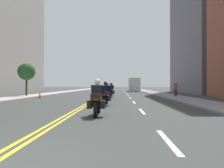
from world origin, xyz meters
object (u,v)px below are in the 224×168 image
(motorcycle_2, at_px, (107,93))
(motorcycle_3, at_px, (111,91))
(traffic_cone_0, at_px, (40,94))
(pedestrian_0, at_px, (176,89))
(motorcycle_1, at_px, (105,96))
(parked_truck, at_px, (134,85))
(motorcycle_0, at_px, (97,100))
(street_tree_0, at_px, (27,72))
(motorcycle_4, at_px, (112,90))

(motorcycle_2, xyz_separation_m, motorcycle_3, (0.12, 4.97, 0.02))
(traffic_cone_0, xyz_separation_m, pedestrian_0, (14.50, 2.07, 0.53))
(motorcycle_1, distance_m, parked_truck, 33.03)
(traffic_cone_0, bearing_deg, parked_truck, 65.08)
(motorcycle_0, xyz_separation_m, pedestrian_0, (7.22, 15.29, 0.25))
(motorcycle_0, height_order, motorcycle_1, motorcycle_0)
(traffic_cone_0, bearing_deg, motorcycle_3, 11.40)
(motorcycle_0, relative_size, motorcycle_2, 1.04)
(motorcycle_0, distance_m, parked_truck, 37.92)
(motorcycle_0, distance_m, motorcycle_1, 4.92)
(motorcycle_1, height_order, street_tree_0, street_tree_0)
(motorcycle_1, bearing_deg, pedestrian_0, 58.28)
(traffic_cone_0, height_order, pedestrian_0, pedestrian_0)
(motorcycle_4, relative_size, street_tree_0, 0.56)
(pedestrian_0, xyz_separation_m, street_tree_0, (-17.18, 0.98, 2.01))
(motorcycle_0, height_order, motorcycle_3, motorcycle_0)
(motorcycle_0, relative_size, motorcycle_1, 1.08)
(street_tree_0, distance_m, parked_truck, 25.67)
(traffic_cone_0, relative_size, pedestrian_0, 0.43)
(parked_truck, bearing_deg, traffic_cone_0, -114.92)
(traffic_cone_0, height_order, parked_truck, parked_truck)
(motorcycle_4, height_order, traffic_cone_0, motorcycle_4)
(motorcycle_3, bearing_deg, pedestrian_0, 7.93)
(motorcycle_3, bearing_deg, parked_truck, 83.29)
(motorcycle_0, distance_m, motorcycle_2, 9.73)
(motorcycle_3, xyz_separation_m, motorcycle_4, (-0.08, 5.11, 0.01))
(traffic_cone_0, bearing_deg, motorcycle_4, 42.22)
(motorcycle_3, relative_size, pedestrian_0, 1.27)
(parked_truck, bearing_deg, motorcycle_2, -98.44)
(motorcycle_1, relative_size, motorcycle_3, 0.96)
(motorcycle_2, height_order, parked_truck, parked_truck)
(street_tree_0, bearing_deg, pedestrian_0, -3.26)
(motorcycle_1, bearing_deg, traffic_cone_0, 134.36)
(motorcycle_3, relative_size, traffic_cone_0, 2.94)
(motorcycle_2, height_order, motorcycle_4, motorcycle_2)
(motorcycle_2, height_order, traffic_cone_0, motorcycle_2)
(pedestrian_0, bearing_deg, motorcycle_3, -105.53)
(pedestrian_0, bearing_deg, motorcycle_4, -142.20)
(motorcycle_4, bearing_deg, motorcycle_3, -90.54)
(motorcycle_1, distance_m, traffic_cone_0, 11.09)
(motorcycle_1, distance_m, motorcycle_3, 9.79)
(motorcycle_2, bearing_deg, traffic_cone_0, 154.86)
(motorcycle_4, distance_m, parked_truck, 18.36)
(motorcycle_0, xyz_separation_m, motorcycle_1, (0.06, 4.92, -0.01))
(traffic_cone_0, distance_m, pedestrian_0, 14.66)
(motorcycle_3, distance_m, street_tree_0, 10.39)
(motorcycle_1, xyz_separation_m, motorcycle_2, (-0.12, 4.82, -0.01))
(motorcycle_2, relative_size, street_tree_0, 0.56)
(motorcycle_0, relative_size, motorcycle_4, 1.03)
(motorcycle_4, distance_m, traffic_cone_0, 9.81)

